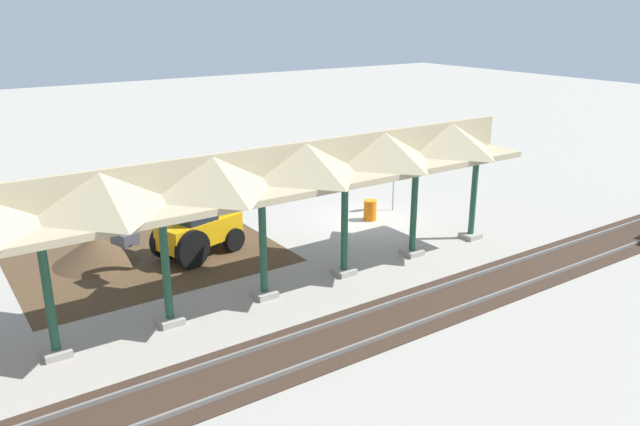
% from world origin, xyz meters
% --- Properties ---
extents(ground_plane, '(120.00, 120.00, 0.00)m').
position_xyz_m(ground_plane, '(0.00, 0.00, 0.00)').
color(ground_plane, '#9E998E').
extents(dirt_work_zone, '(9.45, 7.00, 0.01)m').
position_xyz_m(dirt_work_zone, '(9.47, -1.12, 0.00)').
color(dirt_work_zone, '#4C3823').
rests_on(dirt_work_zone, ground).
extents(platform_canopy, '(20.33, 3.20, 4.90)m').
position_xyz_m(platform_canopy, '(7.54, 4.11, 4.16)').
color(platform_canopy, '#9E998E').
rests_on(platform_canopy, ground).
extents(rail_tracks, '(60.00, 2.58, 0.15)m').
position_xyz_m(rail_tracks, '(0.00, 7.65, 0.03)').
color(rail_tracks, slate).
rests_on(rail_tracks, ground).
extents(stop_sign, '(0.76, 0.09, 2.40)m').
position_xyz_m(stop_sign, '(-1.84, -0.48, 1.73)').
color(stop_sign, gray).
rests_on(stop_sign, ground).
extents(backhoe, '(5.16, 2.58, 2.82)m').
position_xyz_m(backhoe, '(7.87, -0.33, 1.27)').
color(backhoe, orange).
rests_on(backhoe, ground).
extents(dirt_mound, '(6.22, 6.22, 2.04)m').
position_xyz_m(dirt_mound, '(11.19, -1.86, 0.00)').
color(dirt_mound, '#4C3823').
rests_on(dirt_mound, ground).
extents(traffic_barrel, '(0.56, 0.56, 0.90)m').
position_xyz_m(traffic_barrel, '(-0.09, 0.03, 0.45)').
color(traffic_barrel, orange).
rests_on(traffic_barrel, ground).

